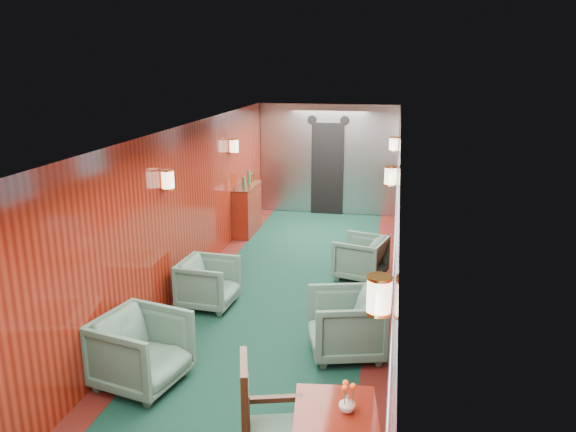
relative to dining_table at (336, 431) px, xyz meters
The scene contains 12 objects.
room 2.92m from the dining_table, 114.36° to the left, with size 12.00×12.10×2.40m.
bulkhead 8.48m from the dining_table, 97.61° to the left, with size 2.98×0.17×2.39m.
windows_right 2.89m from the dining_table, 82.32° to the left, with size 0.02×8.60×0.80m.
wall_sconces 3.46m from the dining_table, 110.22° to the left, with size 2.97×7.97×0.25m.
dining_table is the anchor object (origin of this frame).
side_chair 0.55m from the dining_table, behind, with size 0.62×0.64×1.15m.
credenza 7.01m from the dining_table, 110.54° to the left, with size 0.33×1.07×1.23m.
flower_vase 0.22m from the dining_table, 54.85° to the left, with size 0.13×0.13×0.13m, color beige.
armchair_left_near 2.45m from the dining_table, 151.30° to the left, with size 0.82×0.84×0.76m, color #1A3E34.
armchair_left_far 3.80m from the dining_table, 123.52° to the left, with size 0.72×0.74×0.67m, color #1A3E34.
armchair_right_near 2.21m from the dining_table, 93.38° to the left, with size 0.79×0.82×0.74m, color #1A3E34.
armchair_right_far 4.61m from the dining_table, 91.55° to the left, with size 0.71×0.73×0.66m, color #1A3E34.
Camera 1 is at (1.47, -6.12, 3.26)m, focal length 35.00 mm.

